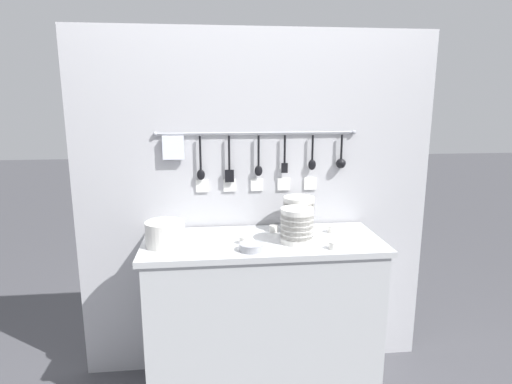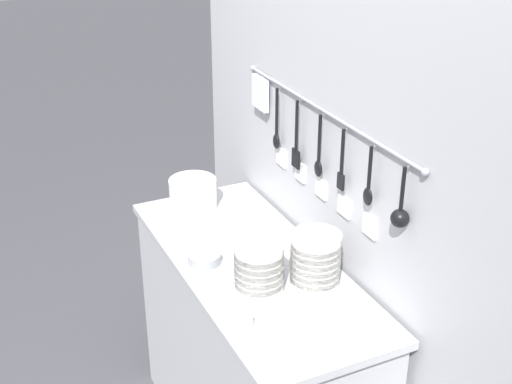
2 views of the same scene
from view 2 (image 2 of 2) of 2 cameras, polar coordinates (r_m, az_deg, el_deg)
counter at (r=2.80m, az=-0.21°, el=-13.44°), size 1.24×0.52×0.90m
back_wall at (r=2.61m, az=5.58°, el=-2.30°), size 2.04×0.09×1.99m
bowl_stack_nested_right at (r=2.38m, az=4.77°, el=-5.45°), size 0.17×0.17×0.19m
bowl_stack_back_corner at (r=2.35m, az=0.24°, el=-6.08°), size 0.16×0.16×0.18m
plate_stack at (r=2.90m, az=-5.06°, el=-0.12°), size 0.19×0.19×0.12m
steel_mixing_bowl at (r=2.54m, az=-4.16°, el=-5.31°), size 0.12×0.12×0.03m
cup_mid_row at (r=2.52m, az=3.18°, el=-5.47°), size 0.05×0.05×0.04m
cup_by_caddy at (r=2.28m, az=5.93°, el=-9.50°), size 0.05×0.05×0.04m
cup_beside_plates at (r=2.59m, az=-2.20°, el=-4.48°), size 0.05×0.05×0.04m
cup_edge_far at (r=2.22m, az=-0.82°, el=-10.30°), size 0.05×0.05×0.04m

